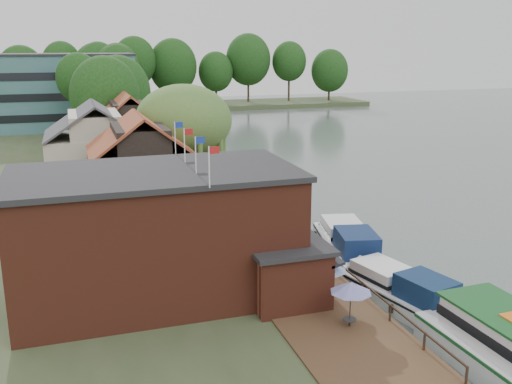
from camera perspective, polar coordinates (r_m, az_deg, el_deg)
ground at (r=39.85m, az=13.79°, el=-7.67°), size 260.00×260.00×0.00m
quay_deck at (r=44.99m, az=-1.64°, el=-3.22°), size 6.00×50.00×0.10m
quay_rail at (r=46.10m, az=1.40°, el=-2.18°), size 0.20×49.00×1.00m
pub at (r=32.35m, az=-6.39°, el=-3.82°), size 20.00×11.00×7.30m
hotel_block at (r=101.42m, az=-19.34°, el=9.48°), size 25.40×12.40×12.30m
cottage_a at (r=46.39m, az=-11.42°, el=2.42°), size 8.60×7.60×8.50m
cottage_b at (r=55.97m, az=-15.72°, el=4.23°), size 9.60×8.60×8.50m
cottage_c at (r=65.10m, az=-12.57°, el=5.82°), size 7.60×7.60×8.50m
willow at (r=51.72m, az=-7.18°, el=4.92°), size 8.60×8.60×10.43m
umbrella_0 at (r=29.23m, az=9.41°, el=-11.00°), size 2.10×2.10×2.38m
umbrella_1 at (r=31.65m, az=7.08°, el=-8.84°), size 2.17×2.17×2.38m
umbrella_2 at (r=35.78m, az=4.25°, el=-5.94°), size 2.39×2.39×2.38m
umbrella_3 at (r=38.05m, az=2.91°, el=-4.64°), size 2.16×2.16×2.38m
umbrella_4 at (r=40.26m, az=1.32°, el=-3.53°), size 2.34×2.34×2.38m
umbrella_5 at (r=42.64m, az=0.91°, el=-2.48°), size 2.27×2.27×2.38m
cruiser_0 at (r=34.46m, az=14.26°, el=-9.13°), size 5.40×10.48×2.43m
cruiser_1 at (r=40.90m, az=9.22°, el=-4.83°), size 5.81×11.41×2.68m
cruiser_2 at (r=50.77m, az=1.72°, el=-1.02°), size 3.10×9.51×2.29m
cruiser_3 at (r=58.57m, az=-0.35°, el=1.06°), size 3.67×9.34×2.18m
swan at (r=31.72m, az=19.01°, el=-13.68°), size 0.44×0.44×0.44m
bank_tree_0 at (r=72.81m, az=-14.80°, el=8.18°), size 8.41×8.41×12.50m
bank_tree_1 at (r=82.18m, az=-13.57°, el=8.90°), size 8.93×8.93×12.39m
bank_tree_2 at (r=90.36m, az=-17.20°, el=9.21°), size 6.53×6.53×12.60m
bank_tree_3 at (r=110.49m, az=-13.57°, el=10.65°), size 6.72×6.72×13.82m
bank_tree_4 at (r=118.42m, az=-13.60°, el=10.93°), size 8.56×8.56×14.00m
bank_tree_5 at (r=125.28m, az=-15.37°, el=11.07°), size 8.32×8.32×14.27m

